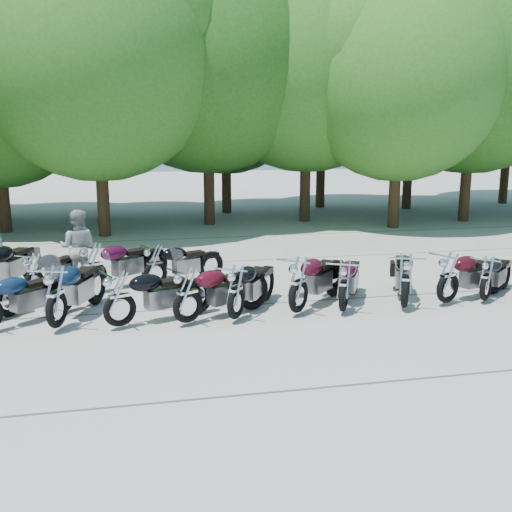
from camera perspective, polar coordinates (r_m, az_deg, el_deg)
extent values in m
plane|color=gray|center=(11.94, 1.52, -6.64)|extent=(90.00, 90.00, 0.00)
cylinder|color=#3A2614|center=(24.37, -22.99, 5.95)|extent=(0.44, 0.44, 3.31)
cylinder|color=#3A2614|center=(22.33, -14.44, 6.86)|extent=(0.44, 0.44, 3.93)
sphere|color=#357721|center=(22.40, -15.05, 18.03)|extent=(8.70, 8.70, 8.70)
cylinder|color=#3A2614|center=(24.36, -4.52, 7.82)|extent=(0.44, 0.44, 4.13)
sphere|color=#286319|center=(24.47, -4.70, 18.57)|extent=(9.13, 9.13, 9.13)
cylinder|color=#3A2614|center=(25.34, 4.71, 7.93)|extent=(0.44, 0.44, 4.09)
sphere|color=#357721|center=(25.43, 4.90, 18.17)|extent=(9.04, 9.04, 9.04)
cylinder|color=#3A2614|center=(24.18, 13.09, 6.91)|extent=(0.44, 0.44, 3.62)
sphere|color=#357721|center=(24.18, 13.56, 16.41)|extent=(8.00, 8.00, 8.00)
cylinder|color=#3A2614|center=(26.74, 19.39, 7.39)|extent=(0.44, 0.44, 3.98)
sphere|color=#286319|center=(26.80, 20.07, 16.81)|extent=(8.79, 8.79, 8.79)
cylinder|color=#3A2614|center=(27.53, -14.42, 7.22)|extent=(0.44, 0.44, 3.42)
sphere|color=#286319|center=(27.50, -14.85, 15.11)|extent=(7.56, 7.56, 7.56)
cylinder|color=#3A2614|center=(27.90, -2.84, 7.78)|extent=(0.44, 0.44, 3.56)
sphere|color=#286319|center=(27.89, -2.93, 15.90)|extent=(7.88, 7.88, 7.88)
cylinder|color=#3A2614|center=(30.04, 6.18, 8.21)|extent=(0.44, 0.44, 3.76)
sphere|color=#286319|center=(30.06, 6.37, 16.16)|extent=(8.31, 8.31, 8.31)
cylinder|color=#3A2614|center=(30.27, 14.27, 7.82)|extent=(0.44, 0.44, 3.63)
sphere|color=#357721|center=(30.27, 14.67, 15.43)|extent=(8.02, 8.02, 8.02)
cylinder|color=#3A2614|center=(34.05, 22.69, 8.32)|extent=(0.44, 0.44, 4.37)
imported|color=gray|center=(15.45, -16.58, 0.79)|extent=(1.06, 0.91, 1.89)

